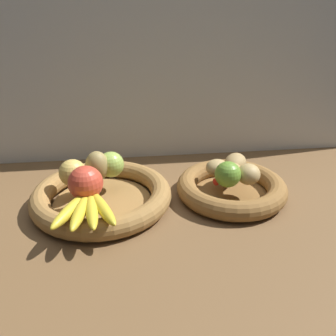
{
  "coord_description": "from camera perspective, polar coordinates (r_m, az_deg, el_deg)",
  "views": [
    {
      "loc": [
        -11.09,
        -76.14,
        45.59
      ],
      "look_at": [
        -1.58,
        -0.06,
        9.06
      ],
      "focal_mm": 37.05,
      "sensor_mm": 36.0,
      "label": 1
    }
  ],
  "objects": [
    {
      "name": "fruit_bowl_left",
      "position": [
        0.88,
        -10.81,
        -4.53
      ],
      "size": [
        34.62,
        34.62,
        5.06
      ],
      "color": "olive",
      "rests_on": "ground_plane"
    },
    {
      "name": "apple_red_front",
      "position": [
        0.8,
        -13.4,
        -2.41
      ],
      "size": [
        7.93,
        7.93,
        7.93
      ],
      "primitive_type": "sphere",
      "color": "#CC422D",
      "rests_on": "fruit_bowl_left"
    },
    {
      "name": "potato_oblong",
      "position": [
        0.9,
        8.08,
        0.07
      ],
      "size": [
        8.3,
        8.27,
        4.18
      ],
      "primitive_type": "ellipsoid",
      "rotation": [
        0.0,
        0.0,
        3.86
      ],
      "color": "tan",
      "rests_on": "fruit_bowl_right"
    },
    {
      "name": "ground_plane",
      "position": [
        0.9,
        1.0,
        -6.0
      ],
      "size": [
        140.0,
        90.0,
        3.0
      ],
      "primitive_type": "cube",
      "color": "brown"
    },
    {
      "name": "potato_large",
      "position": [
        0.89,
        10.61,
        -0.57
      ],
      "size": [
        6.71,
        7.81,
        4.07
      ],
      "primitive_type": "ellipsoid",
      "rotation": [
        0.0,
        0.0,
        1.15
      ],
      "color": "#A38451",
      "rests_on": "fruit_bowl_right"
    },
    {
      "name": "banana_bunch_front",
      "position": [
        0.76,
        -13.21,
        -6.38
      ],
      "size": [
        14.69,
        17.01,
        2.65
      ],
      "color": "gold",
      "rests_on": "fruit_bowl_left"
    },
    {
      "name": "back_wall",
      "position": [
        1.08,
        -1.18,
        15.85
      ],
      "size": [
        140.0,
        3.0,
        55.0
      ],
      "color": "silver",
      "rests_on": "ground_plane"
    },
    {
      "name": "apple_green_back",
      "position": [
        0.9,
        -9.34,
        0.59
      ],
      "size": [
        6.61,
        6.61,
        6.61
      ],
      "primitive_type": "sphere",
      "color": "#99B74C",
      "rests_on": "fruit_bowl_left"
    },
    {
      "name": "apple_golden_left",
      "position": [
        0.87,
        -15.41,
        -0.76
      ],
      "size": [
        6.64,
        6.64,
        6.64
      ],
      "primitive_type": "sphere",
      "color": "#DBB756",
      "rests_on": "fruit_bowl_left"
    },
    {
      "name": "chili_pepper",
      "position": [
        0.9,
        10.22,
        -1.19
      ],
      "size": [
        10.31,
        7.67,
        1.89
      ],
      "primitive_type": "cone",
      "rotation": [
        0.0,
        1.57,
        0.58
      ],
      "color": "red",
      "rests_on": "fruit_bowl_right"
    },
    {
      "name": "fruit_bowl_right",
      "position": [
        0.91,
        10.37,
        -3.24
      ],
      "size": [
        28.28,
        28.28,
        5.06
      ],
      "color": "brown",
      "rests_on": "ground_plane"
    },
    {
      "name": "potato_back",
      "position": [
        0.93,
        11.0,
        0.82
      ],
      "size": [
        8.92,
        9.73,
        4.87
      ],
      "primitive_type": "ellipsoid",
      "rotation": [
        0.0,
        0.0,
        4.16
      ],
      "color": "#A38451",
      "rests_on": "fruit_bowl_right"
    },
    {
      "name": "potato_small",
      "position": [
        0.87,
        13.1,
        -1.0
      ],
      "size": [
        7.51,
        7.69,
        5.18
      ],
      "primitive_type": "ellipsoid",
      "rotation": [
        0.0,
        0.0,
        1.21
      ],
      "color": "tan",
      "rests_on": "fruit_bowl_right"
    },
    {
      "name": "lime_near",
      "position": [
        0.85,
        9.81,
        -1.04
      ],
      "size": [
        6.39,
        6.39,
        6.39
      ],
      "primitive_type": "sphere",
      "color": "olive",
      "rests_on": "fruit_bowl_right"
    },
    {
      "name": "pear_brown",
      "position": [
        0.88,
        -11.56,
        0.33
      ],
      "size": [
        6.51,
        6.33,
        7.69
      ],
      "primitive_type": "ellipsoid",
      "rotation": [
        0.0,
        0.0,
        6.17
      ],
      "color": "olive",
      "rests_on": "fruit_bowl_left"
    }
  ]
}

